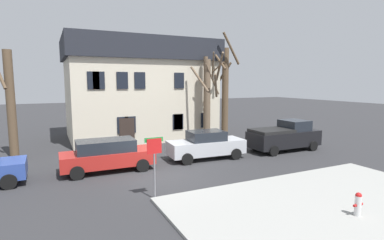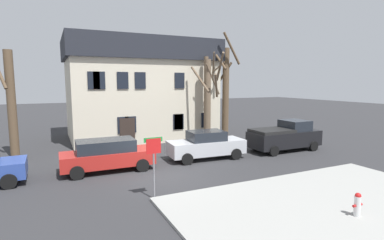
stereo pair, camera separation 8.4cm
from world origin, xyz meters
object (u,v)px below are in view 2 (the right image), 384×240
Objects in this scene: tree_bare_mid at (208,98)px; street_sign_pole at (154,156)px; fire_hydrant at (357,204)px; tree_bare_near at (9,100)px; pickup_truck_black at (285,136)px; car_silver_sedan at (206,145)px; tree_bare_end at (226,90)px; building_main at (140,88)px; car_red_wagon at (107,155)px; tree_bare_far at (207,96)px.

street_sign_pole is (-7.44, -9.25, -1.66)m from tree_bare_mid.
tree_bare_mid is 14.34m from fire_hydrant.
tree_bare_near is 1.45× the size of pickup_truck_black.
tree_bare_near is 1.06× the size of tree_bare_mid.
car_silver_sedan is at bearing 94.87° from fire_hydrant.
tree_bare_end is at bearing 25.78° from tree_bare_mid.
building_main is 10.01m from car_silver_sedan.
car_red_wagon is 1.89× the size of street_sign_pole.
street_sign_pole reaches higher than car_silver_sedan.
car_red_wagon is at bearing 179.95° from car_silver_sedan.
fire_hydrant is 0.33× the size of street_sign_pole.
fire_hydrant is at bearing -39.31° from street_sign_pole.
tree_bare_mid is at bearing -108.92° from tree_bare_far.
tree_bare_far is at bearing 52.14° from street_sign_pole.
fire_hydrant is 7.51m from street_sign_pole.
tree_bare_far is 0.81× the size of tree_bare_end.
tree_bare_near is 1.53× the size of car_red_wagon.
tree_bare_far is at bearing -1.95° from tree_bare_near.
building_main is at bearing 129.06° from tree_bare_mid.
tree_bare_mid is 1.45× the size of car_red_wagon.
tree_bare_mid is 0.80× the size of tree_bare_end.
car_silver_sedan is at bearing 44.22° from street_sign_pole.
fire_hydrant is (-1.91, -14.52, -3.04)m from tree_bare_far.
tree_bare_far reaches higher than car_red_wagon.
street_sign_pole is (-3.47, -14.14, -2.36)m from building_main.
pickup_truck_black is (11.87, -0.32, 0.11)m from car_red_wagon.
tree_bare_mid is 8.39× the size of fire_hydrant.
fire_hydrant is (-5.14, -9.16, -0.45)m from pickup_truck_black.
building_main is at bearing 127.42° from pickup_truck_black.
building_main reaches higher than pickup_truck_black.
tree_bare_far reaches higher than tree_bare_mid.
fire_hydrant is (6.73, -9.49, -0.34)m from car_red_wagon.
car_silver_sedan is (5.93, -0.00, -0.02)m from car_red_wagon.
tree_bare_mid is at bearing 51.18° from street_sign_pole.
tree_bare_end reaches higher than street_sign_pole.
street_sign_pole is at bearing -133.12° from tree_bare_end.
fire_hydrant is (2.26, -18.83, -3.59)m from building_main.
tree_bare_mid is 5.73m from car_silver_sedan.
tree_bare_near is 17.90m from pickup_truck_black.
tree_bare_end reaches higher than car_silver_sedan.
tree_bare_far is 2.14m from tree_bare_end.
car_red_wagon is at bearing -149.78° from tree_bare_far.
street_sign_pole reaches higher than pickup_truck_black.
pickup_truck_black is at bearing -1.56° from car_red_wagon.
building_main reaches higher than street_sign_pole.
car_silver_sedan is 5.96m from pickup_truck_black.
building_main reaches higher than fire_hydrant.
tree_bare_near is 1.53× the size of car_silver_sedan.
tree_bare_end reaches higher than building_main.
tree_bare_end is at bearing 27.39° from car_red_wagon.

